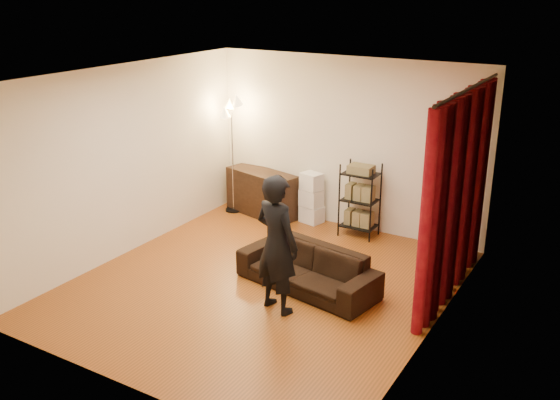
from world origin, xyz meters
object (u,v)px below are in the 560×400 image
Objects in this scene: media_cabinet at (262,193)px; storage_boxes at (311,198)px; person at (277,244)px; floor_lamp at (233,156)px; wire_shelf at (360,200)px; sofa at (308,268)px.

media_cabinet is 0.90m from storage_boxes.
floor_lamp reaches higher than person.
floor_lamp is (-2.41, 2.55, 0.12)m from person.
person is 2.66m from wire_shelf.
sofa is at bearing -37.38° from floor_lamp.
person is 3.30m from media_cabinet.
floor_lamp is (-2.30, -0.09, 0.39)m from wire_shelf.
wire_shelf is at bearing 13.40° from media_cabinet.
media_cabinet is at bearing -40.04° from person.
storage_boxes is at bearing -175.61° from wire_shelf.
wire_shelf is 0.60× the size of floor_lamp.
storage_boxes is 1.52m from floor_lamp.
media_cabinet is 1.12× the size of wire_shelf.
floor_lamp reaches higher than media_cabinet.
wire_shelf is at bearing -6.69° from storage_boxes.
person is at bearing -76.57° from wire_shelf.
media_cabinet is at bearing 144.70° from sofa.
wire_shelf reaches higher than sofa.
sofa is 1.10× the size of person.
sofa is 0.96× the size of floor_lamp.
media_cabinet is (-1.90, 2.66, -0.47)m from person.
floor_lamp is (-1.40, -0.20, 0.54)m from storage_boxes.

